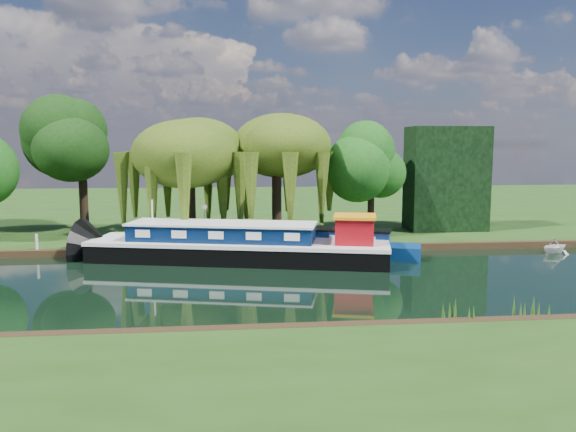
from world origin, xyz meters
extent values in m
plane|color=black|center=(0.00, 0.00, 0.00)|extent=(120.00, 120.00, 0.00)
cube|color=#1B370F|center=(0.00, 34.00, 0.23)|extent=(120.00, 52.00, 0.45)
cube|color=black|center=(2.74, 5.74, 0.45)|extent=(18.56, 8.12, 1.21)
cube|color=silver|center=(2.74, 5.74, 1.16)|extent=(18.68, 8.22, 0.22)
cube|color=#06183C|center=(1.76, 5.97, 1.76)|extent=(11.60, 5.43, 0.96)
cube|color=silver|center=(1.76, 5.97, 2.30)|extent=(11.84, 5.67, 0.12)
cube|color=maroon|center=(9.59, 4.10, 2.03)|extent=(2.67, 2.67, 1.51)
cube|color=orange|center=(9.59, 4.10, 2.87)|extent=(2.97, 2.97, 0.16)
cylinder|color=silver|center=(-2.55, 7.00, 2.49)|extent=(0.10, 0.10, 2.42)
cube|color=navy|center=(7.92, 7.14, 0.35)|extent=(12.88, 6.22, 0.97)
cube|color=navy|center=(7.92, 7.14, 1.24)|extent=(9.05, 4.45, 0.80)
cube|color=black|center=(7.92, 7.14, 1.70)|extent=(9.19, 4.59, 0.11)
cube|color=silver|center=(4.46, 7.46, 1.28)|extent=(0.63, 0.26, 0.34)
cube|color=silver|center=(6.59, 6.73, 1.28)|extent=(0.63, 0.26, 0.34)
cube|color=silver|center=(8.72, 5.99, 1.28)|extent=(0.63, 0.26, 0.34)
cube|color=silver|center=(10.85, 5.26, 1.28)|extent=(0.63, 0.26, 0.34)
imported|color=silver|center=(23.51, 6.22, 0.00)|extent=(2.66, 2.50, 1.12)
cylinder|color=black|center=(-0.58, 12.54, 2.85)|extent=(0.62, 0.62, 4.80)
ellipsoid|color=#30470F|center=(-0.58, 12.54, 6.32)|extent=(6.71, 6.71, 4.34)
cylinder|color=black|center=(5.66, 12.64, 2.87)|extent=(0.68, 0.68, 4.84)
ellipsoid|color=#30470F|center=(5.66, 12.64, 6.37)|extent=(6.61, 6.61, 4.27)
cylinder|color=black|center=(-9.19, 16.99, 4.07)|extent=(0.72, 0.72, 7.25)
ellipsoid|color=black|center=(-9.19, 16.99, 7.04)|extent=(5.80, 5.80, 5.80)
cylinder|color=black|center=(12.75, 12.79, 3.19)|extent=(0.50, 0.50, 5.48)
ellipsoid|color=#154711|center=(12.75, 12.79, 5.43)|extent=(4.38, 4.38, 4.38)
cube|color=black|center=(19.00, 14.00, 4.45)|extent=(6.00, 3.00, 8.00)
cylinder|color=silver|center=(0.50, 10.50, 1.55)|extent=(0.10, 0.10, 2.20)
sphere|color=white|center=(0.50, 10.50, 2.83)|extent=(0.36, 0.36, 0.36)
cylinder|color=silver|center=(-10.00, 8.40, 0.95)|extent=(0.16, 0.16, 1.00)
cylinder|color=silver|center=(-4.00, 8.40, 0.95)|extent=(0.16, 0.16, 1.00)
cylinder|color=silver|center=(3.00, 8.40, 0.95)|extent=(0.16, 0.16, 1.00)
cylinder|color=silver|center=(9.00, 8.40, 0.95)|extent=(0.16, 0.16, 1.00)
cone|color=#234C14|center=(14.00, -7.60, 0.55)|extent=(1.20, 1.20, 1.10)
cone|color=#234C14|center=(11.00, -7.70, 0.55)|extent=(1.20, 1.20, 1.10)
camera|label=1|loc=(2.37, -28.15, 7.09)|focal=35.00mm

